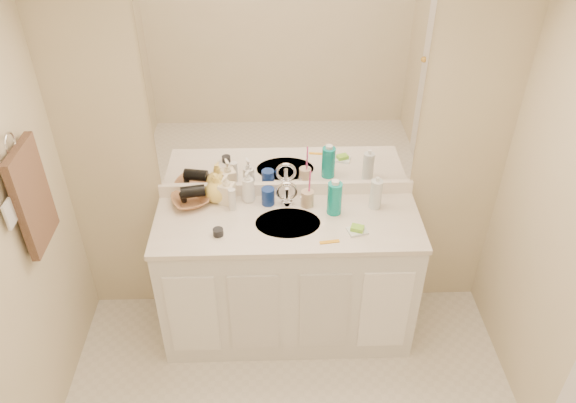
# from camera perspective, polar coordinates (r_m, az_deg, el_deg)

# --- Properties ---
(ceiling) EXTENTS (2.60, 2.60, 0.02)m
(ceiling) POSITION_cam_1_polar(r_m,az_deg,el_deg) (1.54, 1.19, 19.67)
(ceiling) COLOR white
(ceiling) RESTS_ON wall_back
(wall_back) EXTENTS (2.60, 0.02, 2.40)m
(wall_back) POSITION_cam_1_polar(r_m,az_deg,el_deg) (3.22, -0.18, 5.56)
(wall_back) COLOR beige
(wall_back) RESTS_ON floor
(vanity_cabinet) EXTENTS (1.50, 0.55, 0.85)m
(vanity_cabinet) POSITION_cam_1_polar(r_m,az_deg,el_deg) (3.47, -0.03, -7.88)
(vanity_cabinet) COLOR silver
(vanity_cabinet) RESTS_ON floor
(countertop) EXTENTS (1.52, 0.57, 0.03)m
(countertop) POSITION_cam_1_polar(r_m,az_deg,el_deg) (3.18, -0.03, -2.16)
(countertop) COLOR silver
(countertop) RESTS_ON vanity_cabinet
(backsplash) EXTENTS (1.52, 0.03, 0.08)m
(backsplash) POSITION_cam_1_polar(r_m,az_deg,el_deg) (3.36, -0.16, 1.31)
(backsplash) COLOR white
(backsplash) RESTS_ON countertop
(sink_basin) EXTENTS (0.37, 0.37, 0.02)m
(sink_basin) POSITION_cam_1_polar(r_m,az_deg,el_deg) (3.17, -0.02, -2.34)
(sink_basin) COLOR beige
(sink_basin) RESTS_ON countertop
(faucet) EXTENTS (0.02, 0.02, 0.11)m
(faucet) POSITION_cam_1_polar(r_m,az_deg,el_deg) (3.27, -0.11, 0.53)
(faucet) COLOR silver
(faucet) RESTS_ON countertop
(mirror) EXTENTS (1.48, 0.01, 1.20)m
(mirror) POSITION_cam_1_polar(r_m,az_deg,el_deg) (3.05, -0.19, 11.34)
(mirror) COLOR white
(mirror) RESTS_ON wall_back
(blue_mug) EXTENTS (0.08, 0.08, 0.10)m
(blue_mug) POSITION_cam_1_polar(r_m,az_deg,el_deg) (3.28, -2.04, 0.54)
(blue_mug) COLOR navy
(blue_mug) RESTS_ON countertop
(tan_cup) EXTENTS (0.08, 0.08, 0.10)m
(tan_cup) POSITION_cam_1_polar(r_m,az_deg,el_deg) (3.26, 1.99, 0.30)
(tan_cup) COLOR #C9AD8E
(tan_cup) RESTS_ON countertop
(toothbrush) EXTENTS (0.02, 0.04, 0.19)m
(toothbrush) POSITION_cam_1_polar(r_m,az_deg,el_deg) (3.21, 2.20, 1.76)
(toothbrush) COLOR #DE3A8E
(toothbrush) RESTS_ON tan_cup
(mouthwash_bottle) EXTENTS (0.09, 0.09, 0.20)m
(mouthwash_bottle) POSITION_cam_1_polar(r_m,az_deg,el_deg) (3.19, 4.75, 0.33)
(mouthwash_bottle) COLOR #0B8E8A
(mouthwash_bottle) RESTS_ON countertop
(clear_pump_bottle) EXTENTS (0.07, 0.07, 0.18)m
(clear_pump_bottle) POSITION_cam_1_polar(r_m,az_deg,el_deg) (3.27, 8.92, 0.75)
(clear_pump_bottle) COLOR silver
(clear_pump_bottle) RESTS_ON countertop
(soap_dish) EXTENTS (0.12, 0.11, 0.01)m
(soap_dish) POSITION_cam_1_polar(r_m,az_deg,el_deg) (3.12, 7.04, -2.97)
(soap_dish) COLOR silver
(soap_dish) RESTS_ON countertop
(green_soap) EXTENTS (0.08, 0.07, 0.03)m
(green_soap) POSITION_cam_1_polar(r_m,az_deg,el_deg) (3.11, 7.06, -2.71)
(green_soap) COLOR #7BC730
(green_soap) RESTS_ON soap_dish
(orange_comb) EXTENTS (0.11, 0.04, 0.00)m
(orange_comb) POSITION_cam_1_polar(r_m,az_deg,el_deg) (3.04, 4.25, -4.11)
(orange_comb) COLOR orange
(orange_comb) RESTS_ON countertop
(dark_jar) EXTENTS (0.06, 0.06, 0.04)m
(dark_jar) POSITION_cam_1_polar(r_m,az_deg,el_deg) (3.09, -7.11, -3.10)
(dark_jar) COLOR black
(dark_jar) RESTS_ON countertop
(extra_white_bottle) EXTENTS (0.05, 0.05, 0.14)m
(extra_white_bottle) POSITION_cam_1_polar(r_m,az_deg,el_deg) (3.24, -5.70, 0.22)
(extra_white_bottle) COLOR silver
(extra_white_bottle) RESTS_ON countertop
(soap_bottle_white) EXTENTS (0.10, 0.10, 0.21)m
(soap_bottle_white) POSITION_cam_1_polar(r_m,az_deg,el_deg) (3.28, -4.07, 1.59)
(soap_bottle_white) COLOR white
(soap_bottle_white) RESTS_ON countertop
(soap_bottle_cream) EXTENTS (0.11, 0.11, 0.19)m
(soap_bottle_cream) POSITION_cam_1_polar(r_m,az_deg,el_deg) (3.28, -6.25, 1.29)
(soap_bottle_cream) COLOR #FFF0CF
(soap_bottle_cream) RESTS_ON countertop
(soap_bottle_yellow) EXTENTS (0.17, 0.17, 0.18)m
(soap_bottle_yellow) POSITION_cam_1_polar(r_m,az_deg,el_deg) (3.31, -7.29, 1.44)
(soap_bottle_yellow) COLOR #F2D15E
(soap_bottle_yellow) RESTS_ON countertop
(wicker_basket) EXTENTS (0.28, 0.28, 0.05)m
(wicker_basket) POSITION_cam_1_polar(r_m,az_deg,el_deg) (3.34, -9.88, 0.11)
(wicker_basket) COLOR #925E3B
(wicker_basket) RESTS_ON countertop
(hair_dryer) EXTENTS (0.15, 0.09, 0.07)m
(hair_dryer) POSITION_cam_1_polar(r_m,az_deg,el_deg) (3.30, -9.65, 1.01)
(hair_dryer) COLOR black
(hair_dryer) RESTS_ON wicker_basket
(towel_ring) EXTENTS (0.01, 0.11, 0.11)m
(towel_ring) POSITION_cam_1_polar(r_m,az_deg,el_deg) (2.85, -26.39, 5.30)
(towel_ring) COLOR silver
(towel_ring) RESTS_ON wall_left
(hand_towel) EXTENTS (0.04, 0.32, 0.55)m
(hand_towel) POSITION_cam_1_polar(r_m,az_deg,el_deg) (2.99, -24.54, 0.41)
(hand_towel) COLOR #3C2920
(hand_towel) RESTS_ON towel_ring
(switch_plate) EXTENTS (0.01, 0.08, 0.13)m
(switch_plate) POSITION_cam_1_polar(r_m,az_deg,el_deg) (2.83, -26.45, -1.14)
(switch_plate) COLOR silver
(switch_plate) RESTS_ON wall_left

